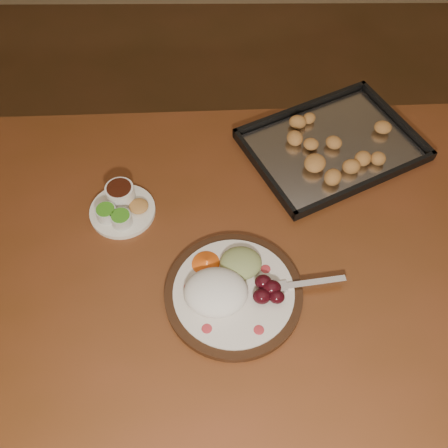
{
  "coord_description": "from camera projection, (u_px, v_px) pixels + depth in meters",
  "views": [
    {
      "loc": [
        -0.31,
        -0.72,
        1.68
      ],
      "look_at": [
        -0.3,
        -0.1,
        0.77
      ],
      "focal_mm": 40.0,
      "sensor_mm": 36.0,
      "label": 1
    }
  ],
  "objects": [
    {
      "name": "dinner_plate",
      "position": [
        230.0,
        289.0,
        1.01
      ],
      "size": [
        0.37,
        0.28,
        0.07
      ],
      "rotation": [
        0.0,
        0.0,
        0.12
      ],
      "color": "black",
      "rests_on": "dining_table"
    },
    {
      "name": "baking_tray",
      "position": [
        332.0,
        145.0,
        1.25
      ],
      "size": [
        0.5,
        0.45,
        0.04
      ],
      "rotation": [
        0.0,
        0.0,
        0.47
      ],
      "color": "black",
      "rests_on": "dining_table"
    },
    {
      "name": "dining_table",
      "position": [
        231.0,
        275.0,
        1.17
      ],
      "size": [
        1.53,
        0.95,
        0.75
      ],
      "rotation": [
        0.0,
        0.0,
        0.04
      ],
      "color": "brown",
      "rests_on": "ground"
    },
    {
      "name": "condiment_saucer",
      "position": [
        121.0,
        206.0,
        1.14
      ],
      "size": [
        0.15,
        0.15,
        0.05
      ],
      "rotation": [
        0.0,
        0.0,
        -0.13
      ],
      "color": "white",
      "rests_on": "dining_table"
    },
    {
      "name": "ground",
      "position": [
        308.0,
        322.0,
        1.8
      ],
      "size": [
        4.0,
        4.0,
        0.0
      ],
      "primitive_type": "plane",
      "color": "brown",
      "rests_on": "ground"
    }
  ]
}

